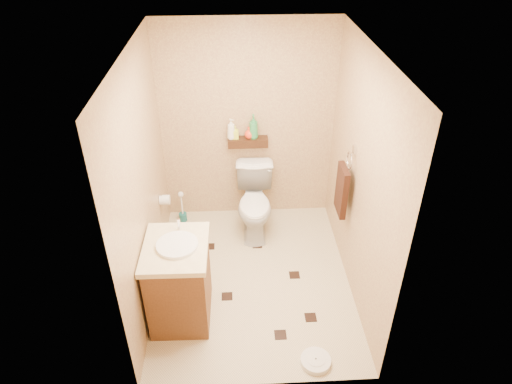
{
  "coord_description": "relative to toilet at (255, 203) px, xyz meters",
  "views": [
    {
      "loc": [
        -0.16,
        -3.54,
        3.42
      ],
      "look_at": [
        0.05,
        0.25,
        0.93
      ],
      "focal_mm": 32.0,
      "sensor_mm": 36.0,
      "label": 1
    }
  ],
  "objects": [
    {
      "name": "bottle_b",
      "position": [
        -0.21,
        0.34,
        0.75
      ],
      "size": [
        0.07,
        0.07,
        0.15
      ],
      "primitive_type": "imported",
      "rotation": [
        0.0,
        0.0,
        0.02
      ],
      "color": "#DDEE32",
      "rests_on": "wall_shelf"
    },
    {
      "name": "wall_shelf",
      "position": [
        -0.07,
        0.34,
        0.63
      ],
      "size": [
        0.46,
        0.14,
        0.1
      ],
      "primitive_type": "cube",
      "color": "#3E2511",
      "rests_on": "wall_back"
    },
    {
      "name": "toilet_brush",
      "position": [
        -0.89,
        0.24,
        -0.24
      ],
      "size": [
        0.1,
        0.1,
        0.42
      ],
      "color": "#186062",
      "rests_on": "ground"
    },
    {
      "name": "bottle_a",
      "position": [
        -0.25,
        0.34,
        0.8
      ],
      "size": [
        0.13,
        0.13,
        0.24
      ],
      "primitive_type": "imported",
      "rotation": [
        0.0,
        0.0,
        0.99
      ],
      "color": "white",
      "rests_on": "wall_shelf"
    },
    {
      "name": "towel_ring",
      "position": [
        0.85,
        -0.58,
        0.55
      ],
      "size": [
        0.12,
        0.3,
        0.76
      ],
      "color": "silver",
      "rests_on": "wall_right"
    },
    {
      "name": "wall_front",
      "position": [
        -0.07,
        -2.08,
        0.81
      ],
      "size": [
        2.0,
        0.04,
        2.4
      ],
      "primitive_type": "cube",
      "color": "tan",
      "rests_on": "ground"
    },
    {
      "name": "wall_back",
      "position": [
        -0.07,
        0.42,
        0.81
      ],
      "size": [
        2.0,
        0.04,
        2.4
      ],
      "primitive_type": "cube",
      "color": "tan",
      "rests_on": "ground"
    },
    {
      "name": "ground",
      "position": [
        -0.07,
        -0.83,
        -0.39
      ],
      "size": [
        2.5,
        2.5,
        0.0
      ],
      "primitive_type": "plane",
      "color": "beige",
      "rests_on": "ground"
    },
    {
      "name": "floor_accents",
      "position": [
        0.02,
        -0.91,
        -0.39
      ],
      "size": [
        1.11,
        1.41,
        0.01
      ],
      "color": "black",
      "rests_on": "ground"
    },
    {
      "name": "bathroom_scale",
      "position": [
        0.43,
        -1.9,
        -0.37
      ],
      "size": [
        0.31,
        0.31,
        0.05
      ],
      "rotation": [
        0.0,
        0.0,
        -0.19
      ],
      "color": "white",
      "rests_on": "ground"
    },
    {
      "name": "vanity",
      "position": [
        -0.76,
        -1.28,
        0.04
      ],
      "size": [
        0.58,
        0.7,
        0.97
      ],
      "rotation": [
        0.0,
        0.0,
        -0.01
      ],
      "color": "brown",
      "rests_on": "ground"
    },
    {
      "name": "wall_right",
      "position": [
        0.93,
        -0.83,
        0.81
      ],
      "size": [
        0.04,
        2.5,
        2.4
      ],
      "primitive_type": "cube",
      "color": "tan",
      "rests_on": "ground"
    },
    {
      "name": "wall_left",
      "position": [
        -1.07,
        -0.83,
        0.81
      ],
      "size": [
        0.04,
        2.5,
        2.4
      ],
      "primitive_type": "cube",
      "color": "tan",
      "rests_on": "ground"
    },
    {
      "name": "bottle_d",
      "position": [
        0.0,
        0.34,
        0.82
      ],
      "size": [
        0.12,
        0.12,
        0.28
      ],
      "primitive_type": "imported",
      "rotation": [
        0.0,
        0.0,
        3.21
      ],
      "color": "#2E8B49",
      "rests_on": "wall_shelf"
    },
    {
      "name": "bottle_c",
      "position": [
        -0.05,
        0.34,
        0.75
      ],
      "size": [
        0.14,
        0.14,
        0.14
      ],
      "primitive_type": "imported",
      "rotation": [
        0.0,
        0.0,
        5.06
      ],
      "color": "#F63C1D",
      "rests_on": "wall_shelf"
    },
    {
      "name": "ceiling",
      "position": [
        -0.07,
        -0.83,
        2.01
      ],
      "size": [
        2.0,
        2.5,
        0.02
      ],
      "primitive_type": "cube",
      "color": "white",
      "rests_on": "wall_back"
    },
    {
      "name": "toilet_paper",
      "position": [
        -1.01,
        -0.18,
        0.21
      ],
      "size": [
        0.12,
        0.11,
        0.12
      ],
      "color": "white",
      "rests_on": "wall_left"
    },
    {
      "name": "toilet",
      "position": [
        0.0,
        0.0,
        0.0
      ],
      "size": [
        0.46,
        0.78,
        0.79
      ],
      "primitive_type": "imported",
      "rotation": [
        0.0,
        0.0,
        -0.03
      ],
      "color": "white",
      "rests_on": "ground"
    }
  ]
}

